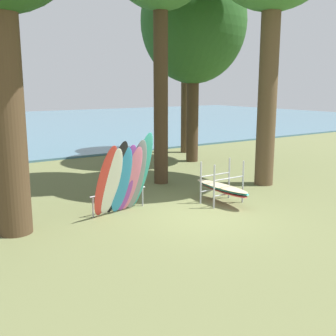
% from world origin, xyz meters
% --- Properties ---
extents(ground_plane, '(80.00, 80.00, 0.00)m').
position_xyz_m(ground_plane, '(0.00, 0.00, 0.00)').
color(ground_plane, '#60663D').
extents(tree_mid_behind, '(4.56, 4.56, 8.72)m').
position_xyz_m(tree_mid_behind, '(4.71, 6.59, 6.05)').
color(tree_mid_behind, '#42301E').
rests_on(tree_mid_behind, ground).
extents(tree_far_left_back, '(3.18, 3.18, 8.93)m').
position_xyz_m(tree_far_left_back, '(5.93, 8.81, 6.98)').
color(tree_far_left_back, '#4C3823').
rests_on(tree_far_left_back, ground).
extents(leaning_board_pile, '(1.79, 1.18, 2.21)m').
position_xyz_m(leaning_board_pile, '(-1.59, 1.25, 0.99)').
color(leaning_board_pile, red).
rests_on(leaning_board_pile, ground).
extents(board_storage_rack, '(1.15, 2.13, 1.25)m').
position_xyz_m(board_storage_rack, '(1.31, 0.63, 0.47)').
color(board_storage_rack, '#9EA0A5').
rests_on(board_storage_rack, ground).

